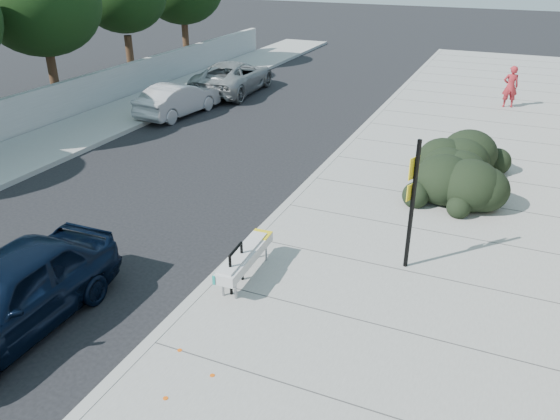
# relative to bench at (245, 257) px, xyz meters

# --- Properties ---
(ground) EXTENTS (120.00, 120.00, 0.00)m
(ground) POSITION_rel_bench_xyz_m (-0.60, -0.46, -0.63)
(ground) COLOR black
(ground) RESTS_ON ground
(sidewalk_near) EXTENTS (11.20, 50.00, 0.15)m
(sidewalk_near) POSITION_rel_bench_xyz_m (5.00, 4.54, -0.55)
(sidewalk_near) COLOR gray
(sidewalk_near) RESTS_ON ground
(sidewalk_far) EXTENTS (3.00, 50.00, 0.15)m
(sidewalk_far) POSITION_rel_bench_xyz_m (-10.10, 4.54, -0.55)
(sidewalk_far) COLOR gray
(sidewalk_far) RESTS_ON ground
(curb_near) EXTENTS (0.22, 50.00, 0.17)m
(curb_near) POSITION_rel_bench_xyz_m (-0.60, 4.54, -0.54)
(curb_near) COLOR #9E9E99
(curb_near) RESTS_ON ground
(curb_far) EXTENTS (0.22, 50.00, 0.17)m
(curb_far) POSITION_rel_bench_xyz_m (-8.60, 4.54, -0.54)
(curb_far) COLOR #9E9E99
(curb_far) RESTS_ON ground
(far_wall) EXTENTS (0.30, 40.00, 1.50)m
(far_wall) POSITION_rel_bench_xyz_m (-11.80, 4.54, 0.12)
(far_wall) COLOR #9E9E99
(far_wall) RESTS_ON ground
(tree_far_d) EXTENTS (4.60, 4.60, 6.16)m
(tree_far_d) POSITION_rel_bench_xyz_m (-13.10, 8.54, 3.56)
(tree_far_d) COLOR #332114
(tree_far_d) RESTS_ON ground
(bench) EXTENTS (0.48, 2.02, 0.60)m
(bench) POSITION_rel_bench_xyz_m (0.00, 0.00, 0.00)
(bench) COLOR gray
(bench) RESTS_ON sidewalk_near
(bike_rack) EXTENTS (0.09, 0.60, 0.88)m
(bike_rack) POSITION_rel_bench_xyz_m (0.00, -0.39, 0.05)
(bike_rack) COLOR black
(bike_rack) RESTS_ON sidewalk_near
(sign_post) EXTENTS (0.16, 0.31, 2.80)m
(sign_post) POSITION_rel_bench_xyz_m (2.89, 1.73, 1.10)
(sign_post) COLOR black
(sign_post) RESTS_ON sidewalk_near
(hedge) EXTENTS (2.52, 4.25, 1.51)m
(hedge) POSITION_rel_bench_xyz_m (3.40, 6.54, 0.28)
(hedge) COLOR black
(hedge) RESTS_ON sidewalk_near
(sedan_navy) EXTENTS (1.87, 4.44, 1.50)m
(sedan_navy) POSITION_rel_bench_xyz_m (-3.10, -3.01, 0.12)
(sedan_navy) COLOR black
(sedan_navy) RESTS_ON ground
(wagon_silver) EXTENTS (1.84, 4.09, 1.30)m
(wagon_silver) POSITION_rel_bench_xyz_m (-8.10, 9.98, 0.02)
(wagon_silver) COLOR #AAA9AE
(wagon_silver) RESTS_ON ground
(suv_silver) EXTENTS (2.74, 5.38, 1.46)m
(suv_silver) POSITION_rel_bench_xyz_m (-7.87, 14.32, 0.10)
(suv_silver) COLOR gray
(suv_silver) RESTS_ON ground
(pedestrian) EXTENTS (0.71, 0.55, 1.71)m
(pedestrian) POSITION_rel_bench_xyz_m (4.16, 16.10, 0.38)
(pedestrian) COLOR maroon
(pedestrian) RESTS_ON sidewalk_near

